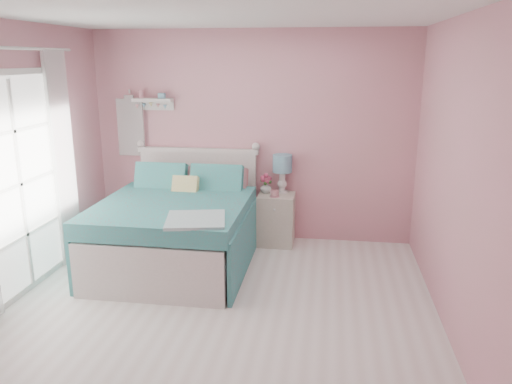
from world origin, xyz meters
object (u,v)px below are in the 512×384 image
(table_lamp, at_px, (282,166))
(teacup, at_px, (275,193))
(bed, at_px, (178,229))
(nightstand, at_px, (276,219))
(vase, at_px, (266,187))

(table_lamp, distance_m, teacup, 0.37)
(bed, relative_size, teacup, 18.36)
(bed, distance_m, nightstand, 1.28)
(table_lamp, bearing_deg, bed, -140.90)
(bed, height_order, teacup, bed)
(table_lamp, xyz_separation_m, vase, (-0.20, -0.06, -0.26))
(teacup, bearing_deg, bed, -146.98)
(bed, xyz_separation_m, table_lamp, (1.08, 0.88, 0.57))
(table_lamp, height_order, teacup, table_lamp)
(teacup, bearing_deg, nightstand, 83.47)
(bed, distance_m, vase, 1.25)
(vase, bearing_deg, bed, -137.32)
(vase, bearing_deg, nightstand, -21.59)
(table_lamp, relative_size, vase, 3.27)
(bed, bearing_deg, table_lamp, 39.37)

